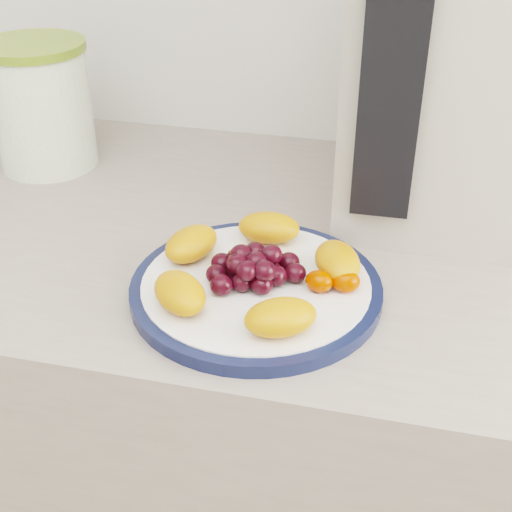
# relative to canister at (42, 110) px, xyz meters

# --- Properties ---
(counter) EXTENTS (3.50, 0.60, 0.90)m
(counter) POSITION_rel_canister_xyz_m (0.30, -0.12, -0.53)
(counter) COLOR gray
(counter) RESTS_ON floor
(cabinet_face) EXTENTS (3.48, 0.58, 0.84)m
(cabinet_face) POSITION_rel_canister_xyz_m (0.30, -0.12, -0.56)
(cabinet_face) COLOR #977450
(cabinet_face) RESTS_ON floor
(plate_rim) EXTENTS (0.27, 0.27, 0.01)m
(plate_rim) POSITION_rel_canister_xyz_m (0.38, -0.26, -0.08)
(plate_rim) COLOR #121B3C
(plate_rim) RESTS_ON counter
(plate_face) EXTENTS (0.25, 0.25, 0.02)m
(plate_face) POSITION_rel_canister_xyz_m (0.38, -0.26, -0.08)
(plate_face) COLOR white
(plate_face) RESTS_ON counter
(canister) EXTENTS (0.16, 0.16, 0.17)m
(canister) POSITION_rel_canister_xyz_m (0.00, 0.00, 0.00)
(canister) COLOR #356D11
(canister) RESTS_ON counter
(canister_lid) EXTENTS (0.17, 0.17, 0.01)m
(canister_lid) POSITION_rel_canister_xyz_m (0.00, 0.00, 0.09)
(canister_lid) COLOR olive
(canister_lid) RESTS_ON canister
(appliance_body) EXTENTS (0.22, 0.31, 0.38)m
(appliance_body) POSITION_rel_canister_xyz_m (0.54, 0.02, 0.11)
(appliance_body) COLOR #ACA597
(appliance_body) RESTS_ON counter
(appliance_panel) EXTENTS (0.07, 0.02, 0.28)m
(appliance_panel) POSITION_rel_canister_xyz_m (0.49, -0.14, 0.11)
(appliance_panel) COLOR black
(appliance_panel) RESTS_ON appliance_body
(fruit_plate) EXTENTS (0.24, 0.23, 0.04)m
(fruit_plate) POSITION_rel_canister_xyz_m (0.38, -0.26, -0.05)
(fruit_plate) COLOR #D06714
(fruit_plate) RESTS_ON plate_face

